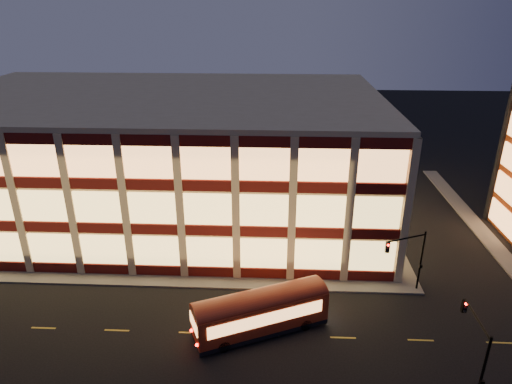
{
  "coord_description": "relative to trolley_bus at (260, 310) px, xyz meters",
  "views": [
    {
      "loc": [
        10.53,
        -34.65,
        24.5
      ],
      "look_at": [
        8.5,
        8.0,
        6.32
      ],
      "focal_mm": 32.0,
      "sensor_mm": 36.0,
      "label": 1
    }
  ],
  "objects": [
    {
      "name": "ground",
      "position": [
        -9.49,
        5.46,
        -2.0
      ],
      "size": [
        200.0,
        200.0,
        0.0
      ],
      "primitive_type": "plane",
      "color": "black",
      "rests_on": "ground"
    },
    {
      "name": "sidewalk_office_south",
      "position": [
        -12.49,
        6.46,
        -1.93
      ],
      "size": [
        54.0,
        2.0,
        0.15
      ],
      "primitive_type": "cube",
      "color": "#514F4C",
      "rests_on": "ground"
    },
    {
      "name": "sidewalk_office_east",
      "position": [
        13.51,
        22.46,
        -1.93
      ],
      "size": [
        2.0,
        30.0,
        0.15
      ],
      "primitive_type": "cube",
      "color": "#514F4C",
      "rests_on": "ground"
    },
    {
      "name": "sidewalk_tower_west",
      "position": [
        24.51,
        22.46,
        -1.93
      ],
      "size": [
        2.0,
        30.0,
        0.15
      ],
      "primitive_type": "cube",
      "color": "#514F4C",
      "rests_on": "ground"
    },
    {
      "name": "office_building",
      "position": [
        -12.4,
        22.37,
        5.25
      ],
      "size": [
        50.45,
        30.45,
        14.5
      ],
      "color": "tan",
      "rests_on": "ground"
    },
    {
      "name": "traffic_signal_far",
      "position": [
        12.72,
        5.7,
        2.11
      ],
      "size": [
        3.79,
        1.87,
        6.0
      ],
      "color": "black",
      "rests_on": "ground"
    },
    {
      "name": "traffic_signal_near",
      "position": [
        14.01,
        -5.57,
        2.13
      ],
      "size": [
        0.32,
        4.45,
        6.0
      ],
      "color": "black",
      "rests_on": "ground"
    },
    {
      "name": "trolley_bus",
      "position": [
        0.0,
        0.0,
        0.0
      ],
      "size": [
        10.82,
        6.75,
        3.61
      ],
      "rotation": [
        0.0,
        0.0,
        0.42
      ],
      "color": "maroon",
      "rests_on": "ground"
    }
  ]
}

